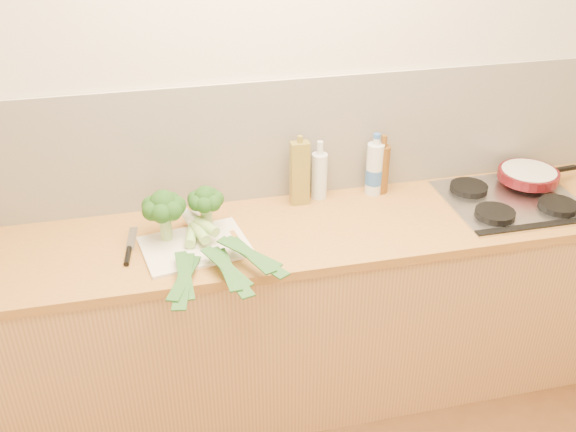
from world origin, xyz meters
name	(u,v)px	position (x,y,z in m)	size (l,w,h in m)	color
room_shell	(274,141)	(0.00, 1.49, 1.17)	(3.50, 3.50, 3.50)	beige
counter	(289,313)	(0.00, 1.20, 0.45)	(3.20, 0.62, 0.90)	tan
gas_hob	(512,199)	(1.02, 1.20, 0.91)	(0.58, 0.50, 0.04)	silver
chopping_board	(195,246)	(-0.39, 1.14, 0.91)	(0.41, 0.30, 0.01)	white
broccoli_left	(163,207)	(-0.50, 1.21, 1.06)	(0.17, 0.17, 0.22)	#8AAD65
broccoli_right	(206,201)	(-0.33, 1.25, 1.05)	(0.15, 0.15, 0.20)	#8AAD65
leek_front	(189,247)	(-0.42, 1.10, 0.94)	(0.18, 0.64, 0.04)	white
leek_mid	(207,242)	(-0.35, 1.09, 0.95)	(0.21, 0.63, 0.04)	white
leek_back	(220,235)	(-0.30, 1.10, 0.97)	(0.35, 0.56, 0.04)	white
chefs_knife	(129,251)	(-0.65, 1.16, 0.91)	(0.06, 0.29, 0.02)	silver
skillet	(529,174)	(1.16, 1.31, 0.96)	(0.40, 0.27, 0.05)	#4F0D10
oil_tin	(300,173)	(0.10, 1.40, 1.05)	(0.08, 0.05, 0.32)	olive
glass_bottle	(319,175)	(0.19, 1.44, 1.01)	(0.07, 0.07, 0.27)	silver
amber_bottle	(382,168)	(0.48, 1.42, 1.02)	(0.06, 0.06, 0.28)	brown
water_bottle	(374,170)	(0.44, 1.42, 1.01)	(0.08, 0.08, 0.27)	silver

